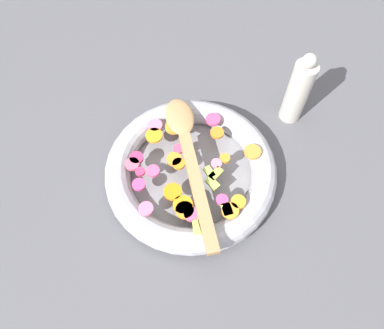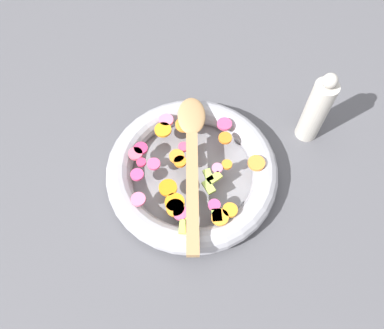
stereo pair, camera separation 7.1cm
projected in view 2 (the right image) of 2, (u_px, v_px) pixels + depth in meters
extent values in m
plane|color=#4C4C51|center=(192.00, 177.00, 0.75)|extent=(4.00, 4.00, 0.00)
cylinder|color=slate|center=(192.00, 175.00, 0.75)|extent=(0.29, 0.29, 0.01)
torus|color=#9E9EA5|center=(192.00, 171.00, 0.73)|extent=(0.34, 0.34, 0.05)
cylinder|color=orange|center=(163.00, 130.00, 0.74)|extent=(0.04, 0.04, 0.01)
cylinder|color=orange|center=(175.00, 208.00, 0.66)|extent=(0.04, 0.04, 0.01)
cylinder|color=orange|center=(184.00, 125.00, 0.75)|extent=(0.04, 0.04, 0.01)
cylinder|color=orange|center=(227.00, 165.00, 0.71)|extent=(0.02, 0.02, 0.01)
cylinder|color=orange|center=(230.00, 210.00, 0.66)|extent=(0.04, 0.04, 0.01)
cylinder|color=orange|center=(175.00, 202.00, 0.67)|extent=(0.05, 0.05, 0.01)
cylinder|color=orange|center=(220.00, 217.00, 0.65)|extent=(0.04, 0.04, 0.01)
cylinder|color=orange|center=(180.00, 164.00, 0.71)|extent=(0.02, 0.02, 0.01)
cylinder|color=orange|center=(168.00, 188.00, 0.68)|extent=(0.05, 0.05, 0.01)
cylinder|color=orange|center=(256.00, 163.00, 0.71)|extent=(0.04, 0.04, 0.01)
cylinder|color=orange|center=(177.00, 156.00, 0.71)|extent=(0.03, 0.03, 0.01)
cylinder|color=orange|center=(225.00, 138.00, 0.73)|extent=(0.04, 0.04, 0.01)
cube|color=#B9C84C|center=(214.00, 178.00, 0.69)|extent=(0.03, 0.03, 0.01)
cube|color=#B9D34E|center=(184.00, 227.00, 0.65)|extent=(0.02, 0.03, 0.01)
cube|color=#A0BE4F|center=(209.00, 187.00, 0.68)|extent=(0.03, 0.03, 0.01)
cube|color=#90C137|center=(189.00, 226.00, 0.65)|extent=(0.02, 0.03, 0.01)
cube|color=#B3DB54|center=(208.00, 175.00, 0.69)|extent=(0.02, 0.03, 0.01)
cube|color=#9AD24B|center=(217.00, 215.00, 0.66)|extent=(0.02, 0.03, 0.01)
cylinder|color=#D84067|center=(184.00, 147.00, 0.72)|extent=(0.03, 0.03, 0.01)
cylinder|color=#DC4C79|center=(182.00, 213.00, 0.66)|extent=(0.03, 0.03, 0.01)
cylinder|color=#D24474|center=(224.00, 124.00, 0.75)|extent=(0.03, 0.03, 0.01)
cylinder|color=#DF4C7B|center=(154.00, 164.00, 0.71)|extent=(0.03, 0.03, 0.01)
cylinder|color=#D1335F|center=(141.00, 162.00, 0.71)|extent=(0.02, 0.02, 0.01)
cylinder|color=#E0668A|center=(138.00, 199.00, 0.67)|extent=(0.04, 0.04, 0.01)
cylinder|color=#CD3262|center=(141.00, 148.00, 0.72)|extent=(0.03, 0.03, 0.01)
cylinder|color=pink|center=(166.00, 120.00, 0.75)|extent=(0.03, 0.03, 0.01)
cylinder|color=#DD417A|center=(137.00, 175.00, 0.69)|extent=(0.03, 0.03, 0.01)
cylinder|color=#E75770|center=(136.00, 153.00, 0.72)|extent=(0.03, 0.03, 0.01)
cylinder|color=#CF427C|center=(214.00, 205.00, 0.67)|extent=(0.02, 0.02, 0.01)
cylinder|color=pink|center=(217.00, 169.00, 0.70)|extent=(0.02, 0.02, 0.01)
cube|color=#A87F51|center=(192.00, 190.00, 0.67)|extent=(0.07, 0.24, 0.01)
ellipsoid|color=#A87F51|center=(192.00, 116.00, 0.75)|extent=(0.07, 0.10, 0.01)
cylinder|color=#B2ADA3|center=(316.00, 112.00, 0.74)|extent=(0.05, 0.05, 0.15)
sphere|color=#B2ADA3|center=(330.00, 81.00, 0.66)|extent=(0.03, 0.03, 0.03)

